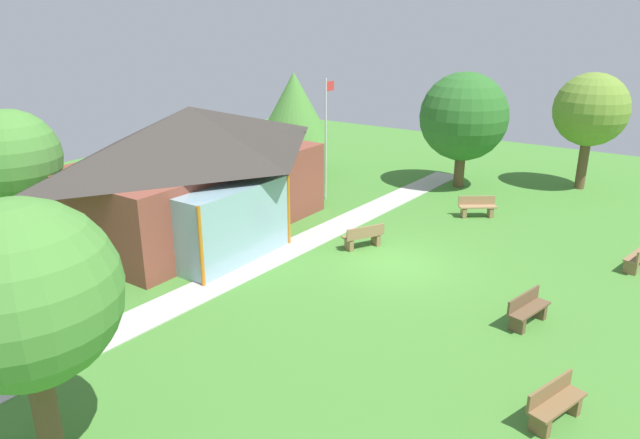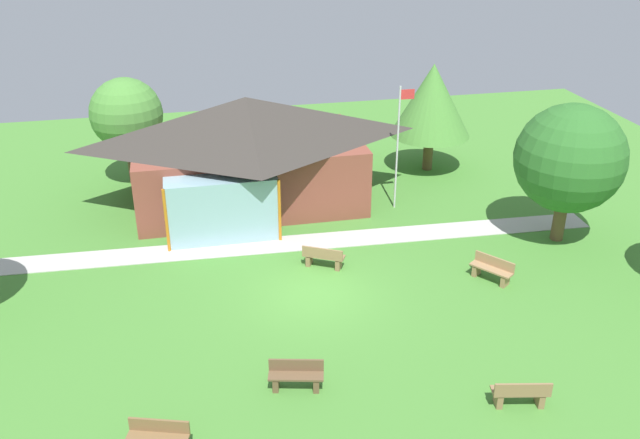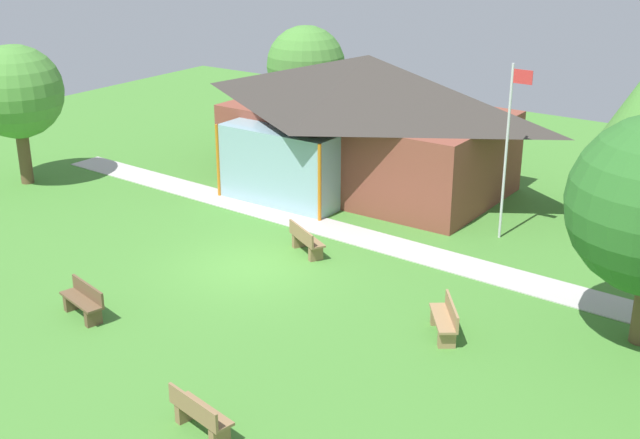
# 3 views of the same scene
# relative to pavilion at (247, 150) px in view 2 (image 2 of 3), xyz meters

# --- Properties ---
(ground_plane) EXTENTS (44.00, 44.00, 0.00)m
(ground_plane) POSITION_rel_pavilion_xyz_m (1.29, -7.80, -2.43)
(ground_plane) COLOR #478433
(pavilion) EXTENTS (10.39, 7.20, 4.66)m
(pavilion) POSITION_rel_pavilion_xyz_m (0.00, 0.00, 0.00)
(pavilion) COLOR brown
(pavilion) RESTS_ON ground_plane
(footpath) EXTENTS (23.82, 2.25, 0.03)m
(footpath) POSITION_rel_pavilion_xyz_m (1.29, -4.14, -2.41)
(footpath) COLOR #BCB7B2
(footpath) RESTS_ON ground_plane
(flagpole) EXTENTS (0.64, 0.08, 5.28)m
(flagpole) POSITION_rel_pavilion_xyz_m (6.07, -1.77, 0.50)
(flagpole) COLOR silver
(flagpole) RESTS_ON ground_plane
(bench_mid_right) EXTENTS (1.25, 1.47, 0.84)m
(bench_mid_right) POSITION_rel_pavilion_xyz_m (7.49, -8.23, -2.03)
(bench_mid_right) COLOR #9E7A51
(bench_mid_right) RESTS_ON ground_plane
(bench_front_left) EXTENTS (1.56, 0.88, 0.84)m
(bench_front_left) POSITION_rel_pavilion_xyz_m (-3.84, -14.02, -2.03)
(bench_front_left) COLOR brown
(bench_front_left) RESTS_ON ground_plane
(bench_front_center) EXTENTS (1.56, 0.77, 0.84)m
(bench_front_center) POSITION_rel_pavilion_xyz_m (-0.18, -12.43, -2.03)
(bench_front_center) COLOR brown
(bench_front_center) RESTS_ON ground_plane
(bench_front_right) EXTENTS (1.56, 0.73, 0.84)m
(bench_front_right) POSITION_rel_pavilion_xyz_m (5.43, -14.39, -2.03)
(bench_front_right) COLOR olive
(bench_front_right) RESTS_ON ground_plane
(bench_rear_near_path) EXTENTS (1.53, 1.10, 0.84)m
(bench_rear_near_path) POSITION_rel_pavilion_xyz_m (1.96, -6.15, -2.03)
(bench_rear_near_path) COLOR olive
(bench_rear_near_path) RESTS_ON ground_plane
(tree_behind_pavilion_left) EXTENTS (3.21, 3.21, 4.91)m
(tree_behind_pavilion_left) POSITION_rel_pavilion_xyz_m (-4.92, 3.38, 0.85)
(tree_behind_pavilion_left) COLOR brown
(tree_behind_pavilion_left) RESTS_ON ground_plane
(tree_east_hedge) EXTENTS (4.07, 4.07, 5.39)m
(tree_east_hedge) POSITION_rel_pavilion_xyz_m (11.32, -5.90, 0.91)
(tree_east_hedge) COLOR brown
(tree_east_hedge) RESTS_ON ground_plane
(tree_behind_pavilion_right) EXTENTS (3.76, 3.76, 5.14)m
(tree_behind_pavilion_right) POSITION_rel_pavilion_xyz_m (8.95, 2.15, 1.00)
(tree_behind_pavilion_right) COLOR brown
(tree_behind_pavilion_right) RESTS_ON ground_plane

